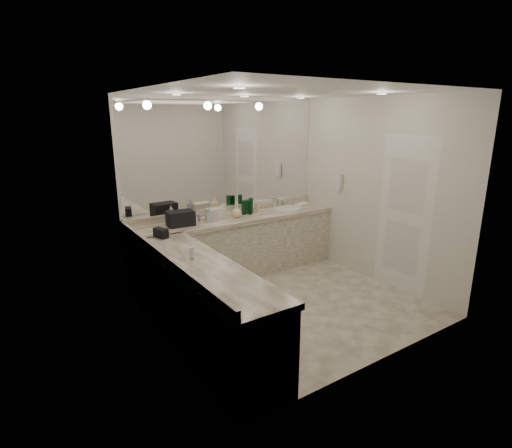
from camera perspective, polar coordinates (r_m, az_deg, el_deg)
floor at (r=5.26m, az=4.12°, el=-11.22°), size 3.20×3.20×0.00m
ceiling at (r=4.71m, az=4.76°, el=18.36°), size 3.20×3.20×0.00m
wall_back at (r=6.05m, az=-4.32°, el=5.33°), size 3.20×0.02×2.60m
wall_left at (r=4.07m, az=-13.72°, el=-0.04°), size 0.02×3.00×2.60m
wall_right at (r=5.92m, az=16.82°, el=4.49°), size 0.02×3.00×2.60m
vanity_back_base at (r=6.02m, az=-2.76°, el=-3.36°), size 3.20×0.60×0.84m
vanity_back_top at (r=5.88m, az=-2.76°, el=0.77°), size 3.20×0.64×0.06m
vanity_left_base at (r=4.23m, az=-7.63°, el=-11.92°), size 0.60×2.40×0.84m
vanity_left_top at (r=4.05m, az=-7.73°, el=-6.22°), size 0.64×2.42×0.06m
backsplash_back at (r=6.11m, az=-4.16°, el=2.07°), size 3.20×0.04×0.10m
backsplash_left at (r=4.18m, az=-13.16°, el=-4.63°), size 0.04×3.00×0.10m
mirror_back at (r=5.98m, az=-4.36°, el=9.80°), size 3.12×0.01×1.55m
mirror_left at (r=3.98m, az=-13.99°, el=6.60°), size 0.01×2.92×1.55m
sink at (r=6.40m, az=4.52°, el=2.18°), size 0.44×0.44×0.03m
faucet at (r=6.55m, az=3.41°, el=3.18°), size 0.24×0.16×0.14m
wall_phone at (r=6.34m, az=11.75°, el=5.98°), size 0.06×0.10×0.24m
door at (r=5.66m, az=20.38°, el=1.11°), size 0.02×0.82×2.10m
black_toiletry_bag at (r=5.46m, az=-10.73°, el=0.80°), size 0.37×0.25×0.20m
black_bag_spill at (r=4.99m, az=-13.44°, el=-1.29°), size 0.14×0.22×0.11m
cream_cosmetic_case at (r=5.77m, az=-5.80°, el=1.51°), size 0.27×0.17×0.15m
hand_towel at (r=6.65m, az=6.69°, el=2.85°), size 0.26×0.20×0.04m
lotion_left at (r=4.19m, az=-9.16°, el=-4.19°), size 0.05×0.05×0.12m
soap_bottle_a at (r=5.58m, az=-10.53°, el=1.06°), size 0.09×0.09×0.19m
soap_bottle_b at (r=5.63m, az=-6.66°, el=1.33°), size 0.11×0.11×0.19m
soap_bottle_c at (r=5.81m, az=-2.80°, el=1.84°), size 0.16×0.16×0.19m
green_bottle_0 at (r=6.13m, az=-0.75°, el=2.73°), size 0.07×0.07×0.22m
green_bottle_1 at (r=6.03m, az=-1.34°, el=2.48°), size 0.07×0.07×0.21m
green_bottle_2 at (r=6.00m, az=-0.84°, el=2.28°), size 0.06×0.06×0.18m
green_bottle_3 at (r=5.98m, az=-1.76°, el=2.38°), size 0.07×0.07×0.21m
amenity_bottle_0 at (r=5.82m, az=-2.79°, el=1.63°), size 0.06×0.06×0.14m
amenity_bottle_1 at (r=5.70m, az=-8.14°, el=0.93°), size 0.04×0.04×0.09m
amenity_bottle_2 at (r=5.71m, az=-5.45°, el=1.33°), size 0.06×0.06×0.14m
amenity_bottle_3 at (r=6.09m, az=0.16°, el=2.30°), size 0.05×0.05×0.14m
amenity_bottle_4 at (r=5.95m, az=-2.63°, el=1.57°), size 0.06×0.06×0.06m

